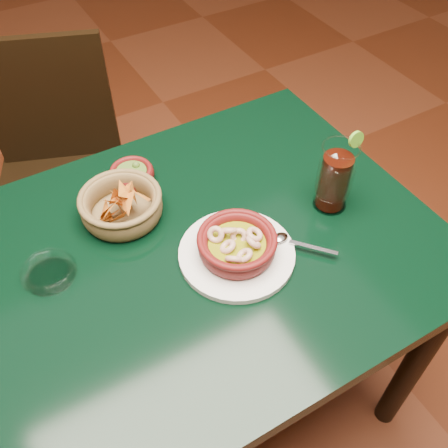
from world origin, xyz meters
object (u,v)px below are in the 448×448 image
dining_chair (61,170)px  cola_drink (335,177)px  chip_basket (121,205)px  shrimp_plate (237,247)px  dining_table (165,289)px

dining_chair → cola_drink: cola_drink is taller
dining_chair → chip_basket: bearing=-85.9°
shrimp_plate → chip_basket: bearing=125.4°
dining_chair → chip_basket: 0.62m
shrimp_plate → chip_basket: (-0.16, 0.23, 0.00)m
dining_table → shrimp_plate: (0.15, -0.06, 0.13)m
shrimp_plate → chip_basket: size_ratio=1.40×
dining_chair → cola_drink: (0.46, -0.74, 0.35)m
shrimp_plate → cola_drink: (0.26, 0.02, 0.05)m
dining_chair → shrimp_plate: (0.20, -0.77, 0.29)m
dining_table → dining_chair: size_ratio=1.36×
chip_basket → cola_drink: bearing=-25.6°
dining_chair → shrimp_plate: dining_chair is taller
chip_basket → cola_drink: cola_drink is taller
shrimp_plate → dining_chair: bearing=104.7°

